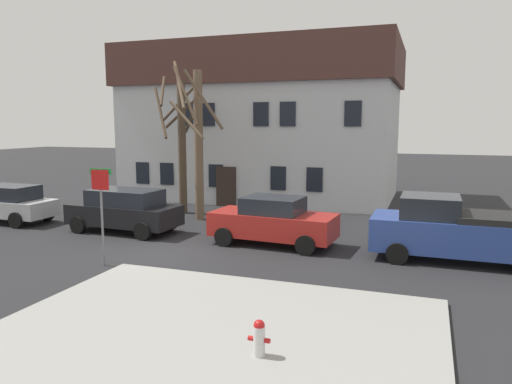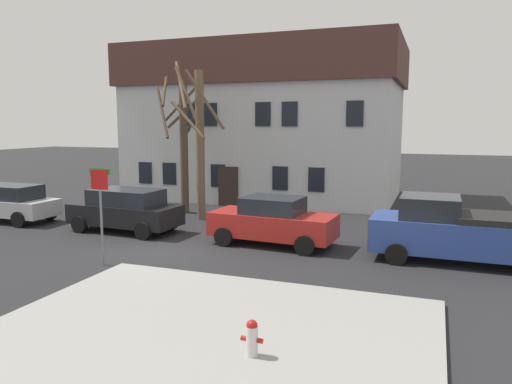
% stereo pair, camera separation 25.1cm
% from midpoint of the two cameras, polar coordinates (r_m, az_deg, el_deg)
% --- Properties ---
extents(ground_plane, '(120.00, 120.00, 0.00)m').
position_cam_midpoint_polar(ground_plane, '(16.88, -11.73, -7.02)').
color(ground_plane, '#262628').
extents(sidewalk_slab, '(9.18, 7.24, 0.12)m').
position_cam_midpoint_polar(sidewalk_slab, '(10.35, -6.07, -16.41)').
color(sidewalk_slab, '#999993').
rests_on(sidewalk_slab, ground_plane).
extents(building_main, '(15.44, 8.99, 8.72)m').
position_cam_midpoint_polar(building_main, '(29.17, 0.67, 8.22)').
color(building_main, silver).
rests_on(building_main, ground_plane).
extents(tree_bare_near, '(2.41, 2.83, 6.62)m').
position_cam_midpoint_polar(tree_bare_near, '(23.81, -9.10, 6.08)').
color(tree_bare_near, '#4C3D2D').
rests_on(tree_bare_near, ground_plane).
extents(tree_bare_mid, '(2.51, 1.46, 7.10)m').
position_cam_midpoint_polar(tree_bare_mid, '(21.90, -7.23, 6.22)').
color(tree_bare_mid, brown).
rests_on(tree_bare_mid, ground_plane).
extents(car_silver_wagon, '(4.80, 1.98, 1.64)m').
position_cam_midpoint_polar(car_silver_wagon, '(24.33, -27.77, -1.11)').
color(car_silver_wagon, '#B7BABF').
rests_on(car_silver_wagon, ground_plane).
extents(car_black_wagon, '(4.60, 2.23, 1.73)m').
position_cam_midpoint_polar(car_black_wagon, '(20.24, -15.50, -2.03)').
color(car_black_wagon, black).
rests_on(car_black_wagon, ground_plane).
extents(car_red_sedan, '(4.57, 2.29, 1.74)m').
position_cam_midpoint_polar(car_red_sedan, '(17.47, 1.60, -3.41)').
color(car_red_sedan, '#AD231E').
rests_on(car_red_sedan, ground_plane).
extents(pickup_truck_blue, '(5.58, 2.33, 2.06)m').
position_cam_midpoint_polar(pickup_truck_blue, '(16.60, 22.47, -4.18)').
color(pickup_truck_blue, '#2D4799').
rests_on(pickup_truck_blue, ground_plane).
extents(fire_hydrant, '(0.42, 0.22, 0.68)m').
position_cam_midpoint_polar(fire_hydrant, '(9.25, -0.45, -16.64)').
color(fire_hydrant, silver).
rests_on(fire_hydrant, sidewalk_slab).
extents(street_sign_pole, '(0.76, 0.07, 3.00)m').
position_cam_midpoint_polar(street_sign_pole, '(15.44, -18.13, -0.74)').
color(street_sign_pole, slate).
rests_on(street_sign_pole, ground_plane).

